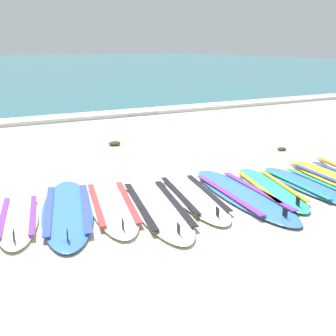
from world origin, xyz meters
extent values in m
plane|color=beige|center=(0.00, 0.00, 0.00)|extent=(80.00, 80.00, 0.00)
cube|color=white|center=(0.00, 7.36, 0.06)|extent=(80.00, 0.80, 0.11)
ellipsoid|color=silver|center=(-2.36, 0.39, 0.04)|extent=(0.94, 1.98, 0.07)
cube|color=purple|center=(-2.53, 0.43, 0.08)|extent=(0.39, 1.32, 0.01)
cube|color=purple|center=(-2.19, 0.34, 0.08)|extent=(0.39, 1.32, 0.01)
cube|color=black|center=(-2.55, -0.34, 0.12)|extent=(0.03, 0.09, 0.11)
ellipsoid|color=#3875CC|center=(-1.76, 0.35, 0.04)|extent=(1.34, 2.61, 0.07)
cube|color=#334CB2|center=(-1.98, 0.41, 0.08)|extent=(0.60, 1.73, 0.01)
cube|color=#334CB2|center=(-1.54, 0.28, 0.08)|extent=(0.60, 1.73, 0.01)
cube|color=black|center=(-2.04, -0.60, 0.12)|extent=(0.04, 0.09, 0.11)
ellipsoid|color=white|center=(-1.18, 0.27, 0.04)|extent=(1.15, 2.40, 0.07)
cube|color=#D13838|center=(-1.39, 0.32, 0.08)|extent=(0.49, 1.60, 0.01)
cube|color=#D13838|center=(-0.98, 0.22, 0.08)|extent=(0.49, 1.60, 0.01)
cube|color=black|center=(-1.41, -0.61, 0.12)|extent=(0.03, 0.09, 0.11)
ellipsoid|color=white|center=(-0.68, -0.05, 0.04)|extent=(1.23, 2.64, 0.07)
cube|color=black|center=(-0.91, 0.01, 0.08)|extent=(0.52, 1.76, 0.01)
cube|color=black|center=(-0.46, -0.10, 0.08)|extent=(0.52, 1.76, 0.01)
cube|color=black|center=(-0.92, -1.02, 0.12)|extent=(0.03, 0.09, 0.11)
ellipsoid|color=white|center=(-0.05, 0.07, 0.04)|extent=(1.09, 2.38, 0.07)
cube|color=black|center=(-0.25, 0.11, 0.08)|extent=(0.45, 1.59, 0.01)
cube|color=black|center=(0.15, 0.02, 0.08)|extent=(0.45, 1.59, 0.01)
cube|color=black|center=(-0.26, -0.81, 0.12)|extent=(0.03, 0.09, 0.11)
ellipsoid|color=#3875CC|center=(0.58, -0.22, 0.04)|extent=(1.00, 2.66, 0.07)
cube|color=purple|center=(0.35, -0.19, 0.08)|extent=(0.34, 1.81, 0.01)
cube|color=purple|center=(0.81, -0.25, 0.08)|extent=(0.34, 1.81, 0.01)
cube|color=black|center=(0.44, -1.22, 0.12)|extent=(0.02, 0.09, 0.11)
ellipsoid|color=#2DB793|center=(1.11, -0.20, 0.04)|extent=(1.13, 2.20, 0.07)
cube|color=gold|center=(0.93, -0.14, 0.08)|extent=(0.51, 1.45, 0.01)
cube|color=gold|center=(1.30, -0.25, 0.08)|extent=(0.51, 1.45, 0.01)
cube|color=black|center=(0.87, -0.99, 0.12)|extent=(0.04, 0.09, 0.11)
ellipsoid|color=#3875CC|center=(1.69, -0.36, 0.04)|extent=(0.80, 2.15, 0.07)
cube|color=teal|center=(1.50, -0.33, 0.08)|extent=(0.27, 1.46, 0.01)
cube|color=teal|center=(1.87, -0.38, 0.08)|extent=(0.27, 1.46, 0.01)
ellipsoid|color=yellow|center=(2.36, -0.31, 0.04)|extent=(0.91, 2.38, 0.07)
cube|color=#334CB2|center=(2.15, -0.28, 0.08)|extent=(0.32, 1.62, 0.01)
ellipsoid|color=#4C4228|center=(0.27, 3.69, 0.05)|extent=(0.26, 0.21, 0.09)
ellipsoid|color=#4C4228|center=(3.02, 1.64, 0.03)|extent=(0.19, 0.15, 0.07)
camera|label=1|loc=(-3.26, -5.01, 2.11)|focal=48.61mm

